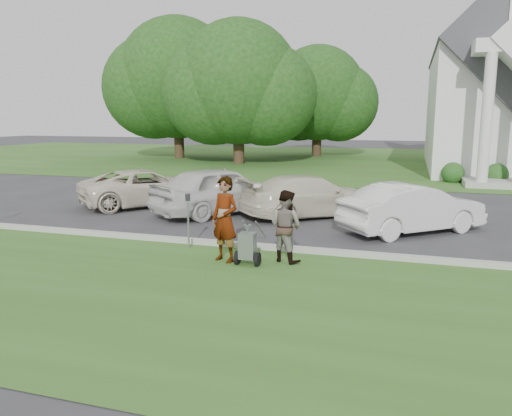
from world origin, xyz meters
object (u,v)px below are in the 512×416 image
at_px(car_b, 220,190).
at_px(parking_meter_near, 188,214).
at_px(person_right, 286,227).
at_px(striping_cart, 248,247).
at_px(car_a, 147,187).
at_px(car_c, 310,196).
at_px(tree_back, 318,98).
at_px(car_d, 412,208).
at_px(tree_left, 238,88).
at_px(person_left, 225,220).
at_px(tree_far, 177,84).

bearing_deg(car_b, parking_meter_near, 135.09).
bearing_deg(person_right, striping_cart, 59.32).
bearing_deg(striping_cart, car_a, 134.49).
bearing_deg(striping_cart, car_c, 88.15).
bearing_deg(car_c, car_a, 48.18).
distance_m(tree_back, car_d, 27.74).
xyz_separation_m(tree_left, car_d, (11.58, -18.38, -4.41)).
bearing_deg(parking_meter_near, car_b, 101.64).
bearing_deg(tree_left, person_left, -71.55).
relative_size(person_left, car_b, 0.40).
height_order(tree_back, car_c, tree_back).
bearing_deg(car_c, tree_back, -29.57).
bearing_deg(tree_left, car_d, -57.80).
xyz_separation_m(striping_cart, person_left, (-0.58, 0.14, 0.53)).
xyz_separation_m(tree_back, person_right, (4.86, -30.26, -3.91)).
bearing_deg(car_a, car_b, -151.38).
bearing_deg(tree_back, striping_cart, -82.35).
xyz_separation_m(striping_cart, car_c, (0.23, 5.87, 0.25)).
height_order(tree_back, car_b, tree_back).
height_order(parking_meter_near, car_b, car_b).
relative_size(tree_left, parking_meter_near, 7.54).
xyz_separation_m(person_right, car_d, (2.72, 3.87, -0.12)).
bearing_deg(parking_meter_near, car_c, 67.37).
bearing_deg(tree_left, car_b, -72.82).
xyz_separation_m(car_a, car_d, (9.35, -1.71, 0.03)).
bearing_deg(tree_left, striping_cart, -70.35).
bearing_deg(parking_meter_near, person_right, -8.15).
bearing_deg(car_d, tree_far, -1.32).
relative_size(striping_cart, person_right, 0.66).
distance_m(tree_left, car_a, 17.40).
relative_size(person_left, parking_meter_near, 1.36).
height_order(tree_far, car_c, tree_far).
height_order(person_left, car_a, person_left).
distance_m(person_left, person_right, 1.37).
bearing_deg(tree_left, tree_far, 153.44).
relative_size(tree_back, car_c, 2.05).
bearing_deg(person_right, car_b, -31.86).
xyz_separation_m(tree_far, parking_meter_near, (12.30, -24.89, -4.81)).
height_order(car_a, car_b, car_b).
relative_size(tree_back, car_a, 2.00).
bearing_deg(striping_cart, tree_back, 98.09).
bearing_deg(car_b, tree_back, -53.46).
xyz_separation_m(tree_far, car_b, (11.37, -20.37, -4.88)).
relative_size(person_left, person_right, 1.18).
bearing_deg(car_b, tree_far, -27.38).
relative_size(tree_far, striping_cart, 10.90).
distance_m(tree_far, car_d, 28.13).
relative_size(car_a, car_c, 1.03).
height_order(person_left, car_d, person_left).
distance_m(car_b, car_d, 6.29).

